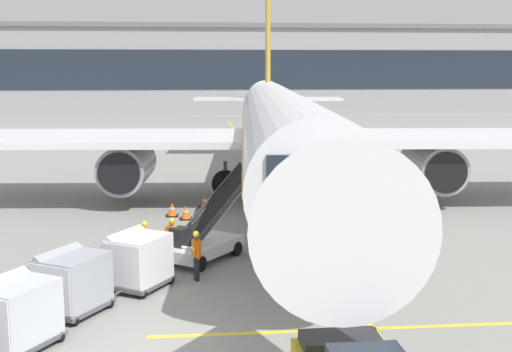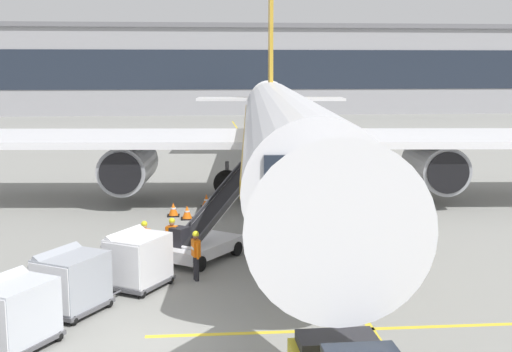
{
  "view_description": "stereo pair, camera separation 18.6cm",
  "coord_description": "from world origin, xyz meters",
  "px_view_note": "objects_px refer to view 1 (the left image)",
  "views": [
    {
      "loc": [
        1.05,
        -17.11,
        7.28
      ],
      "look_at": [
        3.41,
        7.34,
        3.25
      ],
      "focal_mm": 47.01,
      "sensor_mm": 36.0,
      "label": 1
    },
    {
      "loc": [
        1.24,
        -17.12,
        7.28
      ],
      "look_at": [
        3.41,
        7.34,
        3.25
      ],
      "focal_mm": 47.01,
      "sensor_mm": 36.0,
      "label": 2
    }
  ],
  "objects_px": {
    "baggage_cart_lead": "(138,259)",
    "safety_cone_engine_keepout": "(205,201)",
    "parked_airplane": "(280,129)",
    "baggage_cart_second": "(72,281)",
    "baggage_cart_third": "(15,312)",
    "ground_crew_by_loader": "(145,241)",
    "safety_cone_nose_mark": "(172,210)",
    "ground_crew_marshaller": "(196,252)",
    "safety_cone_wingtip": "(186,213)",
    "belt_loader": "(206,235)",
    "ground_crew_by_carts": "(172,238)"
  },
  "relations": [
    {
      "from": "baggage_cart_lead",
      "to": "ground_crew_marshaller",
      "type": "relative_size",
      "value": 1.57
    },
    {
      "from": "baggage_cart_lead",
      "to": "safety_cone_engine_keepout",
      "type": "distance_m",
      "value": 12.95
    },
    {
      "from": "belt_loader",
      "to": "safety_cone_engine_keepout",
      "type": "bearing_deg",
      "value": 89.03
    },
    {
      "from": "baggage_cart_third",
      "to": "ground_crew_by_loader",
      "type": "bearing_deg",
      "value": 67.34
    },
    {
      "from": "baggage_cart_second",
      "to": "safety_cone_nose_mark",
      "type": "xyz_separation_m",
      "value": [
        2.6,
        12.9,
        -0.67
      ]
    },
    {
      "from": "belt_loader",
      "to": "safety_cone_wingtip",
      "type": "distance_m",
      "value": 6.88
    },
    {
      "from": "baggage_cart_lead",
      "to": "belt_loader",
      "type": "bearing_deg",
      "value": 54.36
    },
    {
      "from": "ground_crew_marshaller",
      "to": "ground_crew_by_loader",
      "type": "bearing_deg",
      "value": 138.01
    },
    {
      "from": "ground_crew_by_loader",
      "to": "safety_cone_engine_keepout",
      "type": "distance_m",
      "value": 10.7
    },
    {
      "from": "ground_crew_marshaller",
      "to": "baggage_cart_second",
      "type": "bearing_deg",
      "value": -143.64
    },
    {
      "from": "baggage_cart_third",
      "to": "safety_cone_engine_keepout",
      "type": "height_order",
      "value": "baggage_cart_third"
    },
    {
      "from": "parked_airplane",
      "to": "safety_cone_engine_keepout",
      "type": "xyz_separation_m",
      "value": [
        -4.12,
        -1.41,
        -3.61
      ]
    },
    {
      "from": "baggage_cart_third",
      "to": "safety_cone_engine_keepout",
      "type": "bearing_deg",
      "value": 73.03
    },
    {
      "from": "safety_cone_engine_keepout",
      "to": "safety_cone_wingtip",
      "type": "xyz_separation_m",
      "value": [
        -0.98,
        -2.65,
        -0.02
      ]
    },
    {
      "from": "baggage_cart_second",
      "to": "safety_cone_wingtip",
      "type": "distance_m",
      "value": 12.62
    },
    {
      "from": "parked_airplane",
      "to": "ground_crew_by_carts",
      "type": "bearing_deg",
      "value": -115.92
    },
    {
      "from": "belt_loader",
      "to": "baggage_cart_lead",
      "type": "xyz_separation_m",
      "value": [
        -2.32,
        -3.24,
        0.09
      ]
    },
    {
      "from": "ground_crew_by_carts",
      "to": "safety_cone_engine_keepout",
      "type": "xyz_separation_m",
      "value": [
        1.42,
        9.99,
        -0.66
      ]
    },
    {
      "from": "baggage_cart_second",
      "to": "safety_cone_engine_keepout",
      "type": "bearing_deg",
      "value": 73.96
    },
    {
      "from": "baggage_cart_lead",
      "to": "safety_cone_engine_keepout",
      "type": "bearing_deg",
      "value": 78.93
    },
    {
      "from": "parked_airplane",
      "to": "baggage_cart_lead",
      "type": "relative_size",
      "value": 17.37
    },
    {
      "from": "ground_crew_by_carts",
      "to": "safety_cone_engine_keepout",
      "type": "distance_m",
      "value": 10.11
    },
    {
      "from": "ground_crew_marshaller",
      "to": "safety_cone_wingtip",
      "type": "bearing_deg",
      "value": 92.64
    },
    {
      "from": "baggage_cart_second",
      "to": "safety_cone_nose_mark",
      "type": "bearing_deg",
      "value": 78.59
    },
    {
      "from": "ground_crew_by_loader",
      "to": "parked_airplane",
      "type": "bearing_deg",
      "value": 61.08
    },
    {
      "from": "ground_crew_by_loader",
      "to": "ground_crew_by_carts",
      "type": "relative_size",
      "value": 1.0
    },
    {
      "from": "ground_crew_by_carts",
      "to": "baggage_cart_second",
      "type": "bearing_deg",
      "value": -120.48
    },
    {
      "from": "baggage_cart_second",
      "to": "ground_crew_by_loader",
      "type": "xyz_separation_m",
      "value": [
        1.86,
        4.41,
        -0.0
      ]
    },
    {
      "from": "safety_cone_nose_mark",
      "to": "baggage_cart_third",
      "type": "bearing_deg",
      "value": -103.25
    },
    {
      "from": "baggage_cart_third",
      "to": "ground_crew_by_loader",
      "type": "xyz_separation_m",
      "value": [
        2.87,
        6.88,
        -0.0
      ]
    },
    {
      "from": "baggage_cart_second",
      "to": "baggage_cart_third",
      "type": "xyz_separation_m",
      "value": [
        -1.02,
        -2.47,
        0.0
      ]
    },
    {
      "from": "parked_airplane",
      "to": "ground_crew_by_loader",
      "type": "height_order",
      "value": "parked_airplane"
    },
    {
      "from": "belt_loader",
      "to": "baggage_cart_third",
      "type": "bearing_deg",
      "value": -123.14
    },
    {
      "from": "baggage_cart_second",
      "to": "safety_cone_nose_mark",
      "type": "relative_size",
      "value": 4.07
    },
    {
      "from": "baggage_cart_third",
      "to": "safety_cone_engine_keepout",
      "type": "relative_size",
      "value": 3.9
    },
    {
      "from": "baggage_cart_third",
      "to": "baggage_cart_second",
      "type": "bearing_deg",
      "value": 67.63
    },
    {
      "from": "baggage_cart_lead",
      "to": "safety_cone_wingtip",
      "type": "xyz_separation_m",
      "value": [
        1.51,
        10.05,
        -0.67
      ]
    },
    {
      "from": "baggage_cart_lead",
      "to": "safety_cone_nose_mark",
      "type": "bearing_deg",
      "value": 85.61
    },
    {
      "from": "ground_crew_marshaller",
      "to": "safety_cone_engine_keepout",
      "type": "xyz_separation_m",
      "value": [
        0.54,
        12.08,
        -0.66
      ]
    },
    {
      "from": "ground_crew_by_carts",
      "to": "ground_crew_marshaller",
      "type": "height_order",
      "value": "same"
    },
    {
      "from": "ground_crew_by_loader",
      "to": "baggage_cart_lead",
      "type": "bearing_deg",
      "value": -92.02
    },
    {
      "from": "baggage_cart_second",
      "to": "safety_cone_wingtip",
      "type": "bearing_deg",
      "value": 74.91
    },
    {
      "from": "belt_loader",
      "to": "baggage_cart_second",
      "type": "xyz_separation_m",
      "value": [
        -4.1,
        -5.36,
        0.09
      ]
    },
    {
      "from": "safety_cone_wingtip",
      "to": "ground_crew_marshaller",
      "type": "bearing_deg",
      "value": -87.36
    },
    {
      "from": "baggage_cart_lead",
      "to": "baggage_cart_third",
      "type": "bearing_deg",
      "value": -121.29
    },
    {
      "from": "parked_airplane",
      "to": "ground_crew_by_carts",
      "type": "height_order",
      "value": "parked_airplane"
    },
    {
      "from": "baggage_cart_second",
      "to": "ground_crew_by_loader",
      "type": "height_order",
      "value": "baggage_cart_second"
    },
    {
      "from": "belt_loader",
      "to": "safety_cone_engine_keepout",
      "type": "distance_m",
      "value": 9.47
    },
    {
      "from": "baggage_cart_second",
      "to": "safety_cone_engine_keepout",
      "type": "relative_size",
      "value": 3.9
    },
    {
      "from": "belt_loader",
      "to": "baggage_cart_lead",
      "type": "relative_size",
      "value": 1.77
    }
  ]
}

